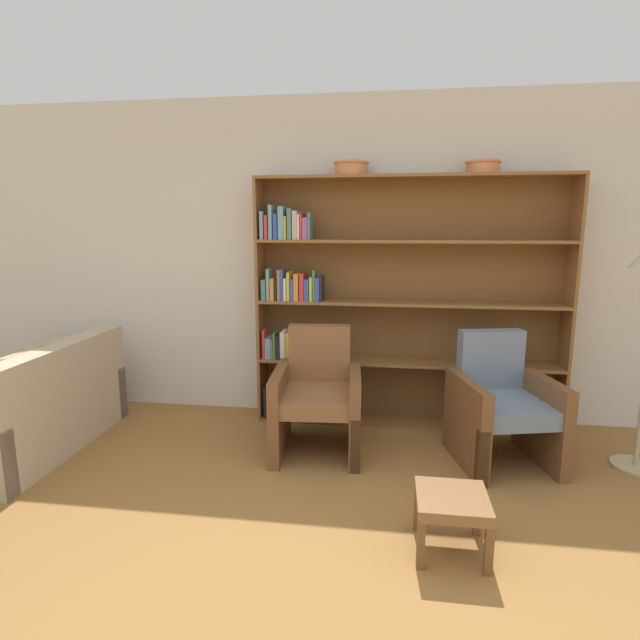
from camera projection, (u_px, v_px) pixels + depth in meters
ground_plane at (332, 610)px, 2.21m from camera, size 24.00×24.00×0.00m
wall_back at (365, 262)px, 4.31m from camera, size 12.00×0.06×2.75m
bookshelf at (384, 306)px, 4.20m from camera, size 2.54×0.30×2.08m
bowl_slate at (351, 168)px, 4.00m from camera, size 0.29×0.29×0.11m
bowl_copper at (483, 166)px, 3.86m from camera, size 0.28×0.28×0.10m
couch at (26, 411)px, 3.78m from camera, size 0.93×1.51×0.82m
armchair_leather at (318, 397)px, 3.76m from camera, size 0.69×0.73×0.92m
armchair_cushioned at (501, 406)px, 3.57m from camera, size 0.78×0.81×0.92m
footstool at (452, 505)px, 2.58m from camera, size 0.37×0.37×0.31m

